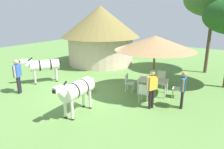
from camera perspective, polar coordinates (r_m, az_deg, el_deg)
ground_plane at (r=10.79m, az=-5.86°, el=-5.05°), size 36.00×36.00×0.00m
thatched_hut at (r=16.69m, az=-3.12°, el=11.33°), size 6.10×6.10×4.49m
shade_umbrella at (r=10.19m, az=11.67°, el=8.41°), size 3.83×3.83×2.91m
patio_dining_table at (r=10.62m, az=11.08°, el=-1.86°), size 1.61×1.19×0.74m
patio_chair_near_lawn at (r=10.51m, az=17.78°, el=-3.36°), size 0.50×0.51×0.90m
patio_chair_east_end at (r=11.81m, az=13.11°, el=-0.81°), size 0.47×0.45×0.90m
patio_chair_west_end at (r=10.91m, az=4.50°, el=-1.86°), size 0.51×0.53×0.90m
patio_chair_near_hut at (r=9.53m, az=8.70°, el=-4.76°), size 0.48×0.46×0.90m
guest_beside_umbrella at (r=8.90m, az=10.83°, el=-2.98°), size 0.36×0.58×1.70m
guest_behind_table at (r=9.27m, az=18.81°, el=-3.19°), size 0.29×0.57×1.61m
standing_watcher at (r=11.43m, az=-24.35°, el=0.33°), size 0.43×0.55×1.75m
striped_lounge_chair at (r=11.00m, az=-7.32°, el=-3.25°), size 0.96×0.88×0.62m
zebra_nearest_camera at (r=12.73m, az=-18.11°, el=2.31°), size 1.42×1.99×1.55m
zebra_by_umbrella at (r=8.40m, az=-9.64°, el=-4.17°), size 0.76×2.22×1.56m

